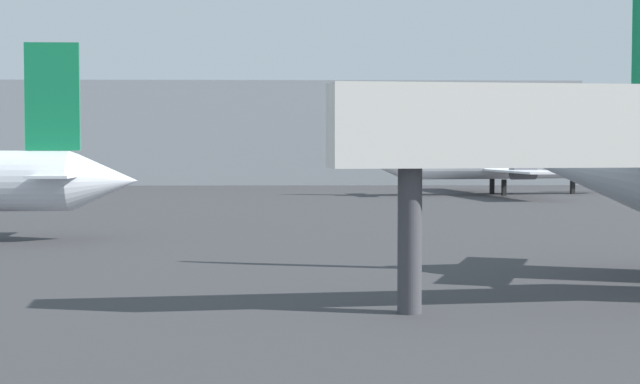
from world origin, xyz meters
name	(u,v)px	position (x,y,z in m)	size (l,w,h in m)	color
airplane_distant	(506,165)	(17.50, 82.64, 2.74)	(25.97, 23.52, 8.02)	white
terminal_building	(290,134)	(-2.80, 114.63, 5.96)	(66.78, 24.40, 11.92)	#999EA3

